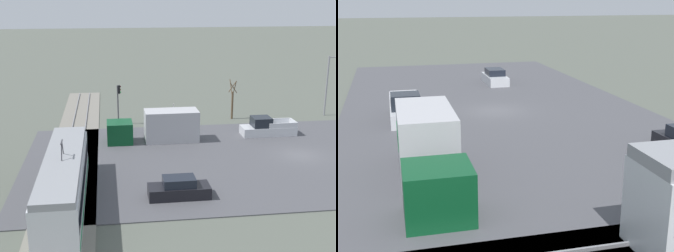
# 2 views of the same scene
# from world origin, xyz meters

# --- Properties ---
(ground_plane) EXTENTS (320.00, 320.00, 0.00)m
(ground_plane) POSITION_xyz_m (0.00, 0.00, 0.00)
(ground_plane) COLOR #565B51
(road_surface) EXTENTS (22.21, 50.23, 0.08)m
(road_surface) POSITION_xyz_m (0.00, 0.00, 0.04)
(road_surface) COLOR #4C4C51
(road_surface) RESTS_ON ground
(box_truck) EXTENTS (2.61, 9.13, 3.12)m
(box_truck) POSITION_xyz_m (6.02, 12.50, 1.52)
(box_truck) COLOR #0C4723
(box_truck) RESTS_ON ground
(pickup_truck) EXTENTS (2.07, 5.69, 1.94)m
(pickup_truck) POSITION_xyz_m (6.58, 0.97, 0.81)
(pickup_truck) COLOR silver
(pickup_truck) RESTS_ON ground
(sedan_car_0) EXTENTS (1.83, 4.48, 1.42)m
(sedan_car_0) POSITION_xyz_m (-2.44, -10.98, 0.66)
(sedan_car_0) COLOR silver
(sedan_car_0) RESTS_ON ground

